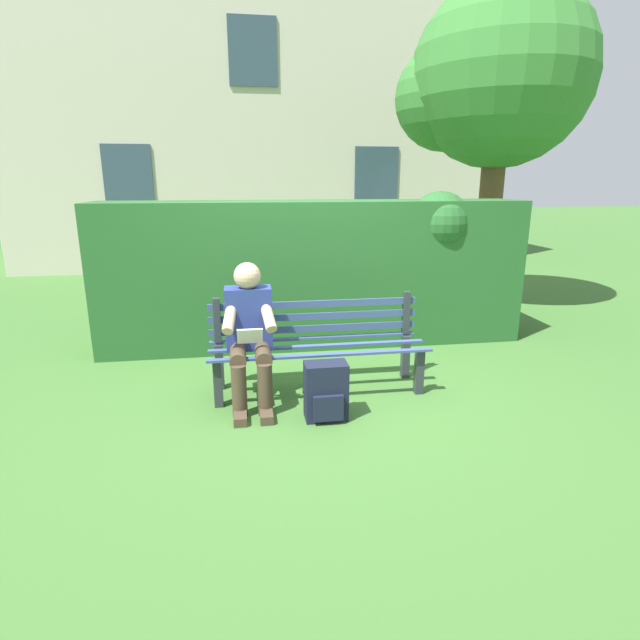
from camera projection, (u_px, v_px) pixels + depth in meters
The scene contains 7 objects.
ground at pixel (318, 390), 4.44m from camera, with size 60.00×60.00×0.00m, color #3D6B2D.
park_bench at pixel (317, 342), 4.41m from camera, with size 1.86×0.53×0.81m.
person_seated at pixel (250, 331), 4.10m from camera, with size 0.44×0.73×1.15m.
hedge_backdrop at pixel (317, 269), 5.60m from camera, with size 4.64×0.83×1.68m.
tree at pixel (491, 82), 6.77m from camera, with size 2.52×2.40×4.35m.
building_facade at pixel (252, 109), 11.06m from camera, with size 9.71×3.22×6.62m.
backpack at pixel (326, 392), 3.87m from camera, with size 0.33×0.27×0.45m.
Camera 1 is at (0.63, 4.07, 1.78)m, focal length 28.27 mm.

